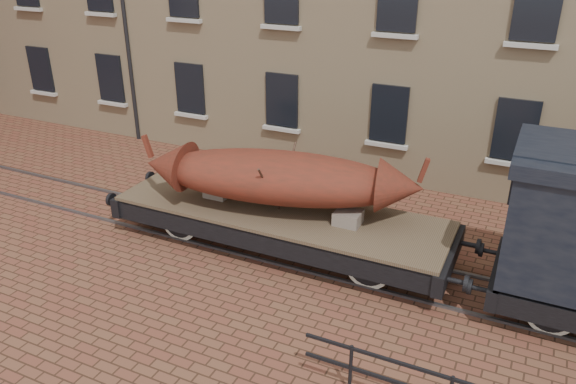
% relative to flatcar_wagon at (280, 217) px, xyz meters
% --- Properties ---
extents(ground, '(90.00, 90.00, 0.00)m').
position_rel_flatcar_wagon_xyz_m(ground, '(0.15, -0.00, -0.85)').
color(ground, brown).
extents(rail_track, '(30.00, 1.52, 0.06)m').
position_rel_flatcar_wagon_xyz_m(rail_track, '(0.15, -0.00, -0.82)').
color(rail_track, '#59595E').
rests_on(rail_track, ground).
extents(flatcar_wagon, '(9.05, 2.45, 1.37)m').
position_rel_flatcar_wagon_xyz_m(flatcar_wagon, '(0.00, 0.00, 0.00)').
color(flatcar_wagon, brown).
rests_on(flatcar_wagon, ground).
extents(iron_boat, '(6.67, 3.00, 1.60)m').
position_rel_flatcar_wagon_xyz_m(iron_boat, '(-0.03, -0.00, 1.04)').
color(iron_boat, maroon).
rests_on(iron_boat, flatcar_wagon).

